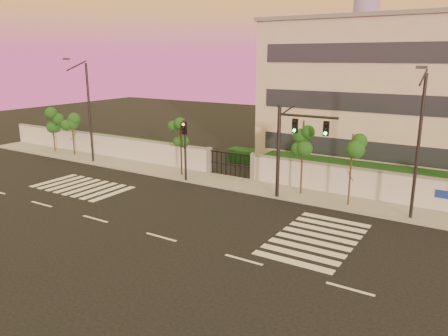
{
  "coord_description": "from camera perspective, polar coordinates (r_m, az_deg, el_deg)",
  "views": [
    {
      "loc": [
        14.15,
        -16.35,
        9.22
      ],
      "look_at": [
        0.15,
        6.0,
        2.49
      ],
      "focal_mm": 35.0,
      "sensor_mm": 36.0,
      "label": 1
    }
  ],
  "objects": [
    {
      "name": "ground",
      "position": [
        23.51,
        -8.2,
        -8.93
      ],
      "size": [
        120.0,
        120.0,
        0.0
      ],
      "primitive_type": "plane",
      "color": "black",
      "rests_on": "ground"
    },
    {
      "name": "sidewalk",
      "position": [
        31.7,
        4.1,
        -2.48
      ],
      "size": [
        60.0,
        3.0,
        0.15
      ],
      "primitive_type": "cube",
      "color": "gray",
      "rests_on": "ground"
    },
    {
      "name": "perimeter_wall",
      "position": [
        32.67,
        5.53,
        -0.19
      ],
      "size": [
        60.0,
        0.36,
        2.2
      ],
      "color": "silver",
      "rests_on": "ground"
    },
    {
      "name": "hedge_row",
      "position": [
        34.72,
        9.12,
        0.13
      ],
      "size": [
        41.0,
        4.25,
        1.8
      ],
      "color": "black",
      "rests_on": "ground"
    },
    {
      "name": "institutional_building",
      "position": [
        38.8,
        24.62,
        8.51
      ],
      "size": [
        24.4,
        12.4,
        12.25
      ],
      "color": "#B7B19A",
      "rests_on": "ground"
    },
    {
      "name": "road_markings",
      "position": [
        27.14,
        -5.65,
        -5.59
      ],
      "size": [
        57.0,
        7.62,
        0.02
      ],
      "color": "silver",
      "rests_on": "ground"
    },
    {
      "name": "street_tree_a",
      "position": [
        45.86,
        -21.49,
        5.73
      ],
      "size": [
        1.55,
        1.24,
        4.28
      ],
      "color": "#382314",
      "rests_on": "ground"
    },
    {
      "name": "street_tree_b",
      "position": [
        43.63,
        -19.18,
        5.17
      ],
      "size": [
        1.51,
        1.2,
        3.9
      ],
      "color": "#382314",
      "rests_on": "ground"
    },
    {
      "name": "street_tree_c",
      "position": [
        34.09,
        -5.63,
        4.45
      ],
      "size": [
        1.57,
        1.25,
        4.63
      ],
      "color": "#382314",
      "rests_on": "ground"
    },
    {
      "name": "street_tree_d",
      "position": [
        29.5,
        10.32,
        3.48
      ],
      "size": [
        1.6,
        1.27,
        5.15
      ],
      "color": "#382314",
      "rests_on": "ground"
    },
    {
      "name": "street_tree_e",
      "position": [
        27.93,
        16.39,
        1.78
      ],
      "size": [
        1.38,
        1.1,
        4.67
      ],
      "color": "#382314",
      "rests_on": "ground"
    },
    {
      "name": "traffic_signal_main",
      "position": [
        28.23,
        8.6,
        3.44
      ],
      "size": [
        3.97,
        0.38,
        6.28
      ],
      "rotation": [
        0.0,
        0.0,
        0.01
      ],
      "color": "black",
      "rests_on": "ground"
    },
    {
      "name": "traffic_signal_secondary",
      "position": [
        32.56,
        -5.13,
        3.3
      ],
      "size": [
        0.37,
        0.35,
        4.77
      ],
      "rotation": [
        0.0,
        0.0,
        -0.26
      ],
      "color": "black",
      "rests_on": "ground"
    },
    {
      "name": "streetlight_west",
      "position": [
        39.92,
        -17.41,
        7.51
      ],
      "size": [
        0.55,
        2.2,
        9.13
      ],
      "color": "black",
      "rests_on": "ground"
    },
    {
      "name": "streetlight_east",
      "position": [
        26.43,
        24.06,
        3.34
      ],
      "size": [
        0.52,
        2.11,
        8.79
      ],
      "color": "black",
      "rests_on": "ground"
    }
  ]
}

